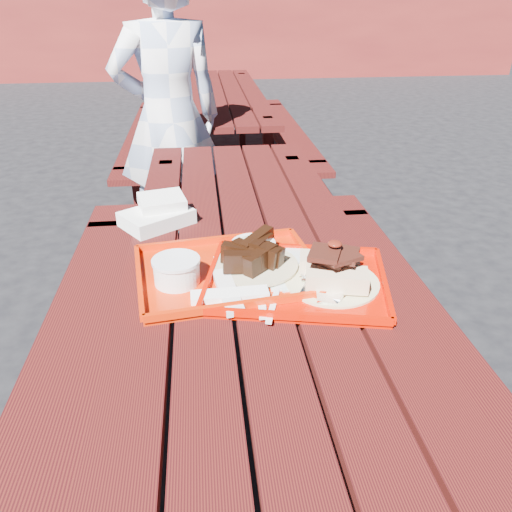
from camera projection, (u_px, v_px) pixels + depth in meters
name	position (u px, v px, depth m)	size (l,w,h in m)	color
ground	(252.00, 430.00, 1.87)	(60.00, 60.00, 0.00)	black
picnic_table_near	(251.00, 305.00, 1.61)	(1.41, 2.40, 0.75)	#44110D
picnic_table_far	(215.00, 115.00, 4.06)	(1.41, 2.40, 0.75)	#44110D
near_tray	(297.00, 269.00, 1.36)	(0.54, 0.46, 0.15)	#BC0F00
far_tray	(226.00, 270.00, 1.38)	(0.54, 0.45, 0.08)	red
white_cloth	(158.00, 213.00, 1.70)	(0.27, 0.26, 0.09)	white
person	(169.00, 118.00, 2.76)	(0.61, 0.40, 1.67)	#A0B3DA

